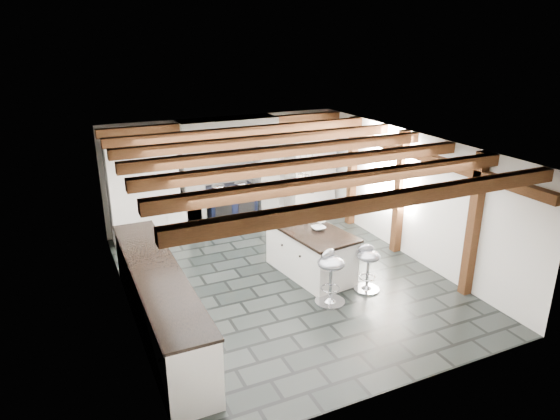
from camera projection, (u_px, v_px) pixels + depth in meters
name	position (u px, v px, depth m)	size (l,w,h in m)	color
ground	(285.00, 280.00, 8.38)	(6.00, 6.00, 0.00)	black
room_shell	(221.00, 200.00, 8.99)	(6.00, 6.03, 6.00)	white
range_cooker	(230.00, 206.00, 10.51)	(1.00, 0.63, 0.99)	black
kitchen_island	(310.00, 251.00, 8.46)	(1.08, 1.76, 1.09)	white
bar_stool_near	(368.00, 263.00, 7.90)	(0.48, 0.48, 0.77)	silver
bar_stool_far	(330.00, 271.00, 7.49)	(0.56, 0.56, 0.86)	silver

